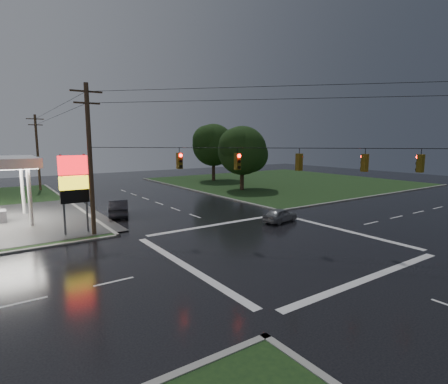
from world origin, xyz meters
TOP-DOWN VIEW (x-y plane):
  - ground at (0.00, 0.00)m, footprint 120.00×120.00m
  - grass_ne at (26.00, 26.00)m, footprint 36.00×36.00m
  - pylon_sign at (-10.50, 10.50)m, footprint 2.00×0.35m
  - utility_pole_nw at (-9.50, 9.50)m, footprint 2.20×0.32m
  - utility_pole_n at (-9.50, 38.00)m, footprint 2.20×0.32m
  - traffic_signals at (0.02, -0.02)m, footprint 26.87×26.87m
  - tree_ne_near at (14.14, 21.99)m, footprint 7.99×6.80m
  - tree_ne_far at (17.15, 33.99)m, footprint 8.46×7.20m
  - car_north at (-5.81, 15.08)m, footprint 3.11×5.01m
  - car_crossing at (4.88, 4.74)m, footprint 3.77×2.04m

SIDE VIEW (x-z plane):
  - ground at x=0.00m, z-range 0.00..0.00m
  - grass_ne at x=26.00m, z-range 0.00..0.08m
  - car_crossing at x=4.88m, z-range 0.00..1.22m
  - car_north at x=-5.81m, z-range 0.00..1.56m
  - pylon_sign at x=-10.50m, z-range 1.01..7.01m
  - utility_pole_n at x=-9.50m, z-range 0.22..10.72m
  - tree_ne_near at x=14.14m, z-range 1.07..10.05m
  - utility_pole_nw at x=-9.50m, z-range 0.22..11.22m
  - tree_ne_far at x=17.15m, z-range 1.28..11.08m
  - traffic_signals at x=0.02m, z-range 5.75..7.22m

